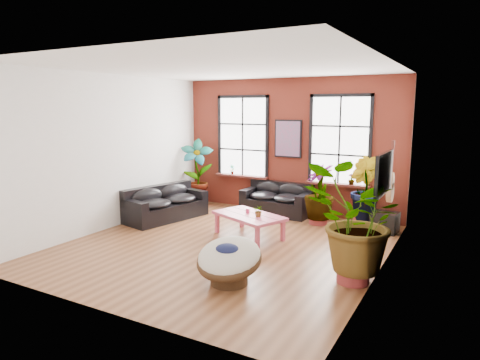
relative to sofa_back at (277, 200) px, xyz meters
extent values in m
cube|color=brown|center=(0.15, -2.89, -0.38)|extent=(6.00, 6.50, 0.02)
cube|color=white|center=(0.15, -2.89, 3.14)|extent=(6.00, 6.50, 0.02)
cube|color=#5C1D15|center=(0.15, 0.37, 1.38)|extent=(6.00, 0.02, 3.50)
cube|color=silver|center=(0.15, -6.15, 1.38)|extent=(6.00, 0.02, 3.50)
cube|color=silver|center=(-2.86, -2.89, 1.38)|extent=(0.02, 6.50, 3.50)
cube|color=silver|center=(3.16, -2.89, 1.38)|extent=(0.02, 6.50, 3.50)
cube|color=white|center=(-1.20, 0.31, 1.58)|extent=(1.40, 0.02, 2.10)
cube|color=#421612|center=(-1.20, 0.24, 0.50)|extent=(1.60, 0.22, 0.06)
cube|color=white|center=(1.50, 0.31, 1.58)|extent=(1.40, 0.02, 2.10)
cube|color=#421612|center=(1.50, 0.24, 0.50)|extent=(1.60, 0.22, 0.06)
cube|color=black|center=(0.00, -0.05, -0.17)|extent=(1.79, 0.89, 0.40)
cube|color=black|center=(0.00, 0.27, 0.24)|extent=(1.78, 0.24, 0.41)
cube|color=black|center=(-0.78, -0.04, 0.14)|extent=(0.22, 0.87, 0.21)
cube|color=black|center=(0.78, -0.07, 0.14)|extent=(0.22, 0.87, 0.21)
ellipsoid|color=black|center=(-0.34, -0.10, 0.09)|extent=(0.75, 0.74, 0.23)
ellipsoid|color=black|center=(-0.34, 0.15, 0.24)|extent=(0.75, 0.24, 0.40)
ellipsoid|color=black|center=(0.34, -0.11, 0.09)|extent=(0.75, 0.74, 0.23)
ellipsoid|color=black|center=(0.34, 0.14, 0.24)|extent=(0.75, 0.24, 0.40)
cube|color=black|center=(-2.20, -1.85, -0.17)|extent=(1.31, 2.22, 0.41)
cube|color=black|center=(-2.52, -1.77, 0.24)|extent=(0.67, 2.07, 0.42)
cube|color=black|center=(-2.40, -2.76, 0.14)|extent=(0.89, 0.40, 0.21)
cube|color=black|center=(-1.99, -0.94, 0.14)|extent=(0.89, 0.40, 0.21)
ellipsoid|color=black|center=(-2.24, -2.26, 0.10)|extent=(0.91, 1.05, 0.23)
ellipsoid|color=black|center=(-2.49, -2.20, 0.24)|extent=(0.43, 0.94, 0.40)
ellipsoid|color=black|center=(-2.06, -1.45, 0.10)|extent=(0.91, 1.05, 0.23)
ellipsoid|color=black|center=(-2.30, -1.40, 0.24)|extent=(0.43, 0.94, 0.40)
cube|color=#C0455F|center=(0.29, -2.15, 0.09)|extent=(1.76, 1.40, 0.07)
cube|color=#421612|center=(0.23, -2.29, 0.13)|extent=(1.42, 0.59, 0.00)
cube|color=#421612|center=(0.34, -2.01, 0.13)|extent=(1.42, 0.59, 0.00)
cube|color=#C0455F|center=(-0.48, -2.22, -0.15)|extent=(0.10, 0.10, 0.43)
cube|color=#C0455F|center=(0.78, -2.73, -0.15)|extent=(0.10, 0.10, 0.43)
cube|color=#C0455F|center=(-0.21, -1.57, -0.15)|extent=(0.10, 0.10, 0.43)
cube|color=#C0455F|center=(1.05, -2.08, -0.15)|extent=(0.10, 0.10, 0.43)
cylinder|color=#DD376A|center=(0.21, -2.06, 0.18)|extent=(0.11, 0.11, 0.10)
cylinder|color=#3F2816|center=(1.17, -4.50, -0.25)|extent=(0.65, 0.65, 0.24)
torus|color=#3F2816|center=(1.17, -4.50, 0.03)|extent=(1.13, 1.13, 0.47)
ellipsoid|color=beige|center=(1.17, -4.50, 0.09)|extent=(1.09, 1.15, 0.64)
ellipsoid|color=#13183C|center=(1.18, -4.55, 0.21)|extent=(0.43, 0.36, 0.18)
cube|color=black|center=(0.15, 0.30, 1.58)|extent=(0.74, 0.04, 0.98)
cube|color=#0C7F8C|center=(0.15, 0.27, 1.58)|extent=(0.66, 0.02, 0.90)
cube|color=black|center=(3.10, -2.59, 1.28)|extent=(0.06, 1.25, 0.72)
cube|color=black|center=(3.06, -2.59, 1.28)|extent=(0.01, 1.15, 0.62)
cylinder|color=#B27F4C|center=(3.05, -1.54, 0.76)|extent=(0.09, 0.38, 0.38)
cylinder|color=#B27F4C|center=(3.05, -1.54, 1.01)|extent=(0.09, 0.30, 0.30)
cylinder|color=black|center=(3.04, -1.54, 0.76)|extent=(0.09, 0.11, 0.11)
cube|color=#421612|center=(3.05, -1.54, 1.38)|extent=(0.04, 0.05, 0.55)
cube|color=#421612|center=(3.05, -1.54, 1.70)|extent=(0.06, 0.06, 0.14)
cube|color=black|center=(2.79, -0.41, -0.14)|extent=(0.60, 0.52, 0.46)
cylinder|color=maroon|center=(-2.36, -0.23, -0.16)|extent=(0.59, 0.59, 0.41)
cylinder|color=maroon|center=(2.24, -0.13, -0.19)|extent=(0.53, 0.53, 0.36)
cylinder|color=maroon|center=(2.87, -3.51, -0.18)|extent=(0.60, 0.60, 0.38)
cylinder|color=maroon|center=(1.26, -0.44, -0.21)|extent=(0.52, 0.52, 0.32)
imported|color=#235A18|center=(-2.37, -0.23, 0.65)|extent=(1.09, 0.97, 1.73)
imported|color=#235A18|center=(2.22, -0.11, 0.52)|extent=(1.03, 1.05, 1.48)
imported|color=#235A18|center=(2.86, -3.52, 0.65)|extent=(2.02, 1.97, 1.71)
imported|color=#235A18|center=(1.29, -0.48, 0.42)|extent=(1.03, 1.03, 1.30)
imported|color=#235A18|center=(0.56, -2.23, 0.25)|extent=(0.24, 0.21, 0.25)
imported|color=#235A18|center=(-1.50, 0.24, 0.67)|extent=(0.17, 0.17, 0.27)
imported|color=#235A18|center=(1.85, 0.24, 0.67)|extent=(0.19, 0.19, 0.27)
camera|label=1|loc=(4.41, -10.03, 2.39)|focal=32.00mm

